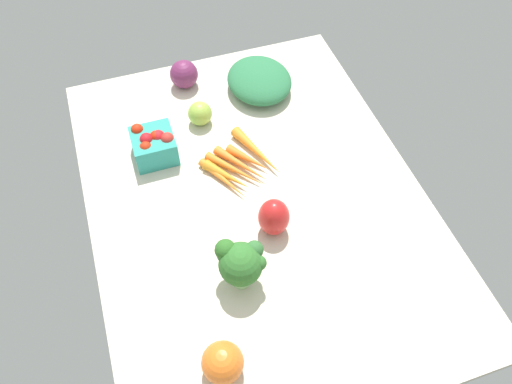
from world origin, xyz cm
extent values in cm
cube|color=beige|center=(0.00, 0.00, 1.00)|extent=(104.00, 76.00, 2.00)
sphere|color=orange|center=(-35.84, 18.33, 5.91)|extent=(7.81, 7.81, 7.81)
cube|color=teal|center=(19.97, 19.36, 5.40)|extent=(10.03, 10.03, 6.80)
sphere|color=red|center=(20.06, 18.47, 8.43)|extent=(2.91, 2.91, 2.91)
sphere|color=red|center=(17.72, 21.37, 8.04)|extent=(3.08, 3.08, 3.08)
sphere|color=red|center=(18.41, 16.00, 8.46)|extent=(3.22, 3.22, 3.22)
sphere|color=red|center=(19.98, 17.89, 8.21)|extent=(3.36, 3.36, 3.36)
sphere|color=red|center=(19.73, 20.75, 8.55)|extent=(3.21, 3.21, 3.21)
sphere|color=red|center=(20.05, 20.00, 8.12)|extent=(2.62, 2.62, 2.62)
sphere|color=red|center=(23.47, 22.25, 8.58)|extent=(3.02, 3.02, 3.02)
cone|color=orange|center=(6.62, 5.88, 3.04)|extent=(14.82, 8.94, 2.08)
cone|color=orange|center=(7.16, 4.86, 3.33)|extent=(11.67, 9.87, 2.66)
cone|color=orange|center=(8.43, 2.44, 3.11)|extent=(14.28, 12.09, 2.21)
cone|color=orange|center=(9.44, 0.53, 3.16)|extent=(14.48, 10.85, 2.33)
cone|color=orange|center=(10.58, -1.63, 3.25)|extent=(11.10, 9.45, 2.50)
cone|color=orange|center=(12.01, -4.34, 3.39)|extent=(17.68, 8.83, 2.79)
cylinder|color=#98CD88|center=(-19.49, 9.67, 3.90)|extent=(3.93, 3.93, 3.81)
sphere|color=#316F2C|center=(-19.49, 9.67, 9.15)|extent=(8.90, 8.90, 8.90)
sphere|color=#306A2B|center=(-20.65, 6.31, 9.73)|extent=(3.11, 3.11, 3.11)
sphere|color=#2E6925|center=(-16.69, 11.86, 11.34)|extent=(4.33, 4.33, 4.33)
sphere|color=#336B33|center=(-18.11, 6.39, 10.79)|extent=(3.70, 3.70, 3.70)
sphere|color=#356C30|center=(-16.71, 11.89, 9.93)|extent=(3.81, 3.81, 3.81)
sphere|color=#702854|center=(42.81, 6.35, 5.82)|extent=(7.64, 7.64, 7.64)
sphere|color=#9EC146|center=(27.56, 5.93, 5.10)|extent=(6.21, 6.21, 6.21)
ellipsoid|color=#2C7447|center=(34.73, -12.55, 5.17)|extent=(20.34, 18.05, 6.33)
ellipsoid|color=red|center=(-9.58, -0.84, 6.77)|extent=(9.00, 9.00, 9.55)
camera|label=1|loc=(-66.89, 22.34, 98.48)|focal=36.09mm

